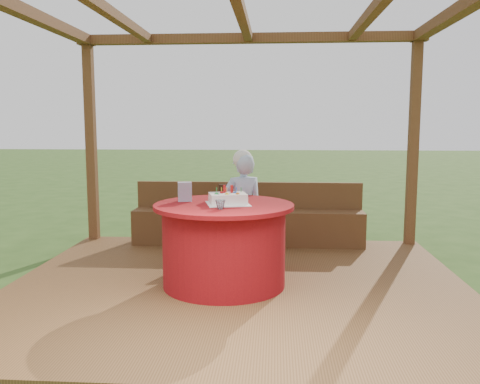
% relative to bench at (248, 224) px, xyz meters
% --- Properties ---
extents(ground, '(60.00, 60.00, 0.00)m').
position_rel_bench_xyz_m(ground, '(0.00, -1.72, -0.38)').
color(ground, '#2C4C19').
rests_on(ground, ground).
extents(deck, '(4.50, 4.00, 0.12)m').
position_rel_bench_xyz_m(deck, '(0.00, -1.72, -0.32)').
color(deck, brown).
rests_on(deck, ground).
extents(pergola, '(4.50, 4.00, 2.72)m').
position_rel_bench_xyz_m(pergola, '(0.00, -1.72, 2.02)').
color(pergola, brown).
rests_on(pergola, deck).
extents(bench, '(3.00, 0.42, 0.80)m').
position_rel_bench_xyz_m(bench, '(0.00, 0.00, 0.00)').
color(bench, brown).
rests_on(bench, deck).
extents(table, '(1.34, 1.34, 0.80)m').
position_rel_bench_xyz_m(table, '(-0.13, -1.77, 0.14)').
color(table, maroon).
rests_on(table, deck).
extents(chair, '(0.47, 0.47, 0.83)m').
position_rel_bench_xyz_m(chair, '(-0.13, -0.41, 0.18)').
color(chair, '#341C10').
rests_on(chair, deck).
extents(elderly_woman, '(0.52, 0.42, 1.29)m').
position_rel_bench_xyz_m(elderly_woman, '(0.00, -1.09, 0.39)').
color(elderly_woman, '#92B3D9').
rests_on(elderly_woman, deck).
extents(birthday_cake, '(0.47, 0.47, 0.18)m').
position_rel_bench_xyz_m(birthday_cake, '(-0.10, -1.78, 0.59)').
color(birthday_cake, white).
rests_on(birthday_cake, table).
extents(gift_bag, '(0.15, 0.11, 0.19)m').
position_rel_bench_xyz_m(gift_bag, '(-0.54, -1.62, 0.63)').
color(gift_bag, '#C37EAF').
rests_on(gift_bag, table).
extents(drinking_glass, '(0.11, 0.11, 0.08)m').
position_rel_bench_xyz_m(drinking_glass, '(-0.13, -2.08, 0.58)').
color(drinking_glass, white).
rests_on(drinking_glass, table).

